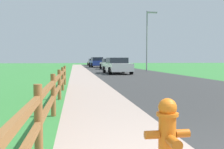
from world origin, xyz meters
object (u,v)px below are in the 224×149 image
object	(u,v)px
parked_car_blue	(97,62)
street_lamp	(148,36)
fire_hydrant	(168,135)
parked_suv_white	(117,66)
parked_car_silver	(109,64)
parked_car_beige	(93,62)

from	to	relation	value
parked_car_blue	street_lamp	distance (m)	15.69
fire_hydrant	parked_car_blue	world-z (taller)	parked_car_blue
parked_car_blue	parked_suv_white	bearing A→B (deg)	-89.51
parked_car_silver	parked_car_beige	world-z (taller)	parked_car_beige
parked_car_beige	street_lamp	xyz separation A→B (m)	(3.93, -25.33, 3.09)
street_lamp	parked_car_beige	bearing A→B (deg)	98.82
fire_hydrant	parked_car_blue	size ratio (longest dim) A/B	0.20
fire_hydrant	street_lamp	size ratio (longest dim) A/B	0.13
fire_hydrant	parked_car_beige	distance (m)	48.67
parked_car_beige	fire_hydrant	bearing A→B (deg)	-93.38
parked_suv_white	parked_car_silver	bearing A→B (deg)	86.10
parked_suv_white	street_lamp	size ratio (longest dim) A/B	0.76
parked_suv_white	parked_car_blue	size ratio (longest dim) A/B	1.13
parked_suv_white	parked_car_silver	world-z (taller)	parked_suv_white
street_lamp	parked_suv_white	bearing A→B (deg)	-137.42
street_lamp	parked_car_silver	bearing A→B (deg)	117.31
parked_car_blue	parked_car_silver	bearing A→B (deg)	-84.32
fire_hydrant	parked_car_silver	xyz separation A→B (m)	(3.51, 29.64, 0.26)
parked_suv_white	street_lamp	bearing A→B (deg)	42.58
parked_suv_white	fire_hydrant	bearing A→B (deg)	-98.19
fire_hydrant	parked_suv_white	xyz separation A→B (m)	(2.82, 19.61, 0.29)
parked_car_blue	street_lamp	size ratio (longest dim) A/B	0.67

